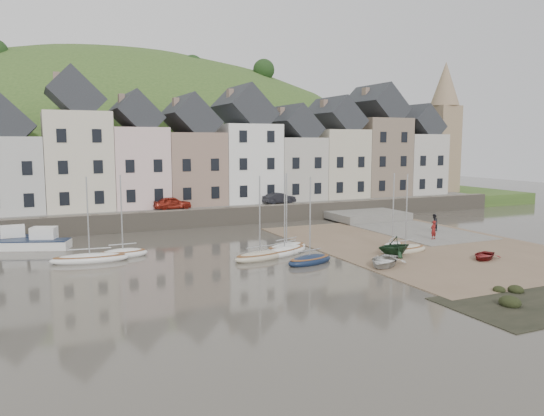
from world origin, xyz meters
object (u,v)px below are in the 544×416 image
rowboat_white (384,261)px  person_red (433,230)px  car_left (172,203)px  car_right (279,198)px  rowboat_green (394,246)px  rowboat_red (484,255)px  person_dark (434,223)px  sailboat_0 (90,258)px

rowboat_white → person_red: (9.77, 6.24, 0.51)m
car_left → car_right: 12.19m
rowboat_green → rowboat_red: 6.39m
rowboat_white → car_right: size_ratio=0.92×
person_red → rowboat_green: bearing=20.0°
rowboat_red → person_red: person_red is taller
rowboat_white → car_right: (3.52, 24.41, 1.80)m
rowboat_green → car_right: bearing=177.2°
rowboat_red → car_right: car_right is taller
rowboat_white → person_dark: size_ratio=2.10×
sailboat_0 → rowboat_white: (18.26, -9.89, 0.16)m
sailboat_0 → rowboat_red: size_ratio=2.37×
person_dark → car_left: (-21.29, 14.99, 1.31)m
rowboat_white → person_dark: 15.76m
rowboat_green → person_red: (7.10, 3.82, 0.14)m
person_red → rowboat_red: bearing=67.4°
person_red → person_dark: 4.27m
rowboat_red → car_right: (-4.32, 25.70, 1.89)m
rowboat_white → person_red: size_ratio=2.14×
rowboat_white → car_left: 25.97m
rowboat_white → person_red: bearing=85.2°
person_dark → car_right: size_ratio=0.44×
sailboat_0 → rowboat_green: (20.92, -7.46, 0.54)m
person_red → car_left: bearing=-52.9°
sailboat_0 → rowboat_red: (26.10, -11.18, 0.08)m
sailboat_0 → rowboat_white: bearing=-28.4°
sailboat_0 → car_left: (9.59, 14.52, 2.00)m
sailboat_0 → person_red: size_ratio=3.89×
rowboat_green → rowboat_red: (5.18, -3.72, -0.46)m
rowboat_green → car_right: (0.86, 21.99, 1.43)m
sailboat_0 → rowboat_green: bearing=-19.6°
person_red → car_left: (-18.43, 18.17, 1.32)m
sailboat_0 → person_dark: (30.88, -0.47, 0.69)m
person_dark → rowboat_white: bearing=14.9°
rowboat_red → car_left: (-16.51, 25.70, 1.92)m
rowboat_white → person_dark: bearing=89.4°
rowboat_white → car_right: 24.73m
rowboat_red → person_dark: (4.78, 10.72, 0.61)m
sailboat_0 → car_left: bearing=56.5°
sailboat_0 → car_left: size_ratio=1.64×
sailboat_0 → rowboat_green: sailboat_0 is taller
rowboat_white → rowboat_green: (2.67, 2.43, 0.37)m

